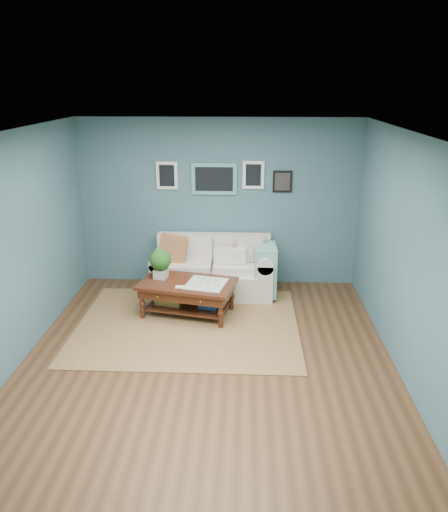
{
  "coord_description": "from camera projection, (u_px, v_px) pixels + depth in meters",
  "views": [
    {
      "loc": [
        0.44,
        -5.36,
        3.22
      ],
      "look_at": [
        0.15,
        1.0,
        0.98
      ],
      "focal_mm": 35.0,
      "sensor_mm": 36.0,
      "label": 1
    }
  ],
  "objects": [
    {
      "name": "loveseat",
      "position": [
        218.0,
        269.0,
        7.92
      ],
      "size": [
        1.93,
        0.87,
        0.99
      ],
      "color": "silver",
      "rests_on": "ground"
    },
    {
      "name": "coffee_table",
      "position": [
        183.0,
        287.0,
        7.18
      ],
      "size": [
        1.47,
        1.05,
        0.94
      ],
      "rotation": [
        0.0,
        0.0,
        -0.22
      ],
      "color": "#36160D",
      "rests_on": "ground"
    },
    {
      "name": "room_shell",
      "position": [
        207.0,
        252.0,
        5.74
      ],
      "size": [
        5.0,
        5.02,
        2.7
      ],
      "color": "brown",
      "rests_on": "ground"
    },
    {
      "name": "area_rug",
      "position": [
        188.0,
        325.0,
        6.95
      ],
      "size": [
        3.05,
        2.44,
        0.01
      ],
      "primitive_type": "cube",
      "color": "brown",
      "rests_on": "ground"
    }
  ]
}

